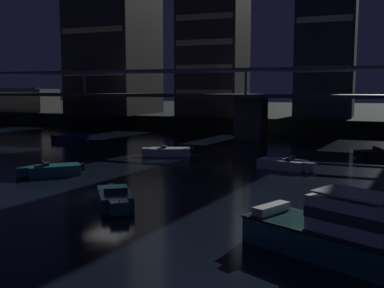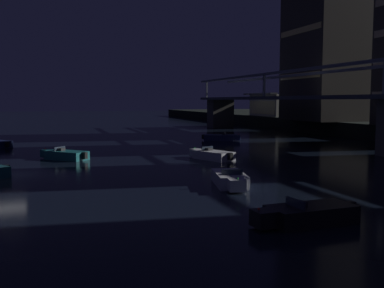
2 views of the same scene
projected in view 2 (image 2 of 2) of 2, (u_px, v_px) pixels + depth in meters
ground_plane at (7, 175)px, 32.61m from camera, size 400.00×400.00×0.00m
tower_west_low at (339, 9)px, 72.30m from camera, size 12.67×14.09×35.93m
waterfront_pavilion at (275, 105)px, 93.09m from camera, size 12.40×7.40×4.70m
speedboat_near_center at (221, 138)px, 60.69m from camera, size 3.34×4.97×1.16m
speedboat_mid_left at (307, 214)px, 19.78m from camera, size 2.04×5.22×1.16m
speedboat_mid_right at (65, 155)px, 41.34m from camera, size 4.42×4.36×1.16m
speedboat_far_left at (230, 179)px, 28.63m from camera, size 5.21×2.59×1.16m
speedboat_far_center at (212, 155)px, 41.36m from camera, size 5.05×3.16×1.16m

